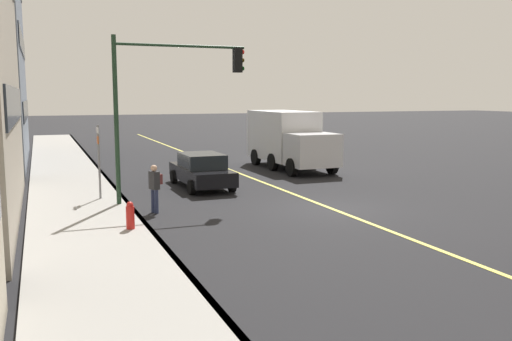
% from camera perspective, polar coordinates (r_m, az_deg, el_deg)
% --- Properties ---
extents(ground, '(200.00, 200.00, 0.00)m').
position_cam_1_polar(ground, '(19.57, 7.66, -3.89)').
color(ground, black).
extents(sidewalk_slab, '(80.00, 3.40, 0.15)m').
position_cam_1_polar(sidewalk_slab, '(17.19, -17.05, -5.53)').
color(sidewalk_slab, gray).
rests_on(sidewalk_slab, ground).
extents(curb_edge, '(80.00, 0.16, 0.15)m').
position_cam_1_polar(curb_edge, '(17.38, -11.69, -5.21)').
color(curb_edge, slate).
rests_on(curb_edge, ground).
extents(lane_stripe_center, '(80.00, 0.16, 0.01)m').
position_cam_1_polar(lane_stripe_center, '(19.57, 7.66, -3.87)').
color(lane_stripe_center, '#D8CC4C').
rests_on(lane_stripe_center, ground).
extents(car_black, '(4.72, 1.92, 1.48)m').
position_cam_1_polar(car_black, '(23.71, -5.66, 0.03)').
color(car_black, black).
rests_on(car_black, ground).
extents(truck_white, '(7.02, 2.52, 3.09)m').
position_cam_1_polar(truck_white, '(29.88, 3.35, 3.33)').
color(truck_white, silver).
rests_on(truck_white, ground).
extents(pedestrian_with_backpack, '(0.44, 0.44, 1.63)m').
position_cam_1_polar(pedestrian_with_backpack, '(18.79, -10.42, -1.49)').
color(pedestrian_with_backpack, '#262D4C').
rests_on(pedestrian_with_backpack, ground).
extents(traffic_light_mast, '(0.28, 4.80, 5.98)m').
position_cam_1_polar(traffic_light_mast, '(19.97, -9.17, 8.24)').
color(traffic_light_mast, '#1E3823').
rests_on(traffic_light_mast, ground).
extents(street_sign_post, '(0.60, 0.08, 2.87)m').
position_cam_1_polar(street_sign_post, '(21.02, -15.96, 1.35)').
color(street_sign_post, slate).
rests_on(street_sign_post, ground).
extents(fire_hydrant, '(0.24, 0.24, 0.94)m').
position_cam_1_polar(fire_hydrant, '(16.16, -12.88, -4.81)').
color(fire_hydrant, red).
rests_on(fire_hydrant, ground).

